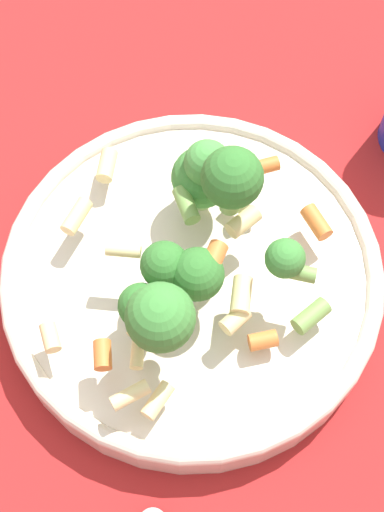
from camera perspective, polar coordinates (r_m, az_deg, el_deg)
ground_plane at (r=0.58m, az=0.00°, el=-2.51°), size 3.00×3.00×0.00m
bowl at (r=0.56m, az=0.00°, el=-1.62°), size 0.30×0.30×0.04m
pasta_salad at (r=0.50m, az=0.33°, el=1.35°), size 0.22×0.22×0.10m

